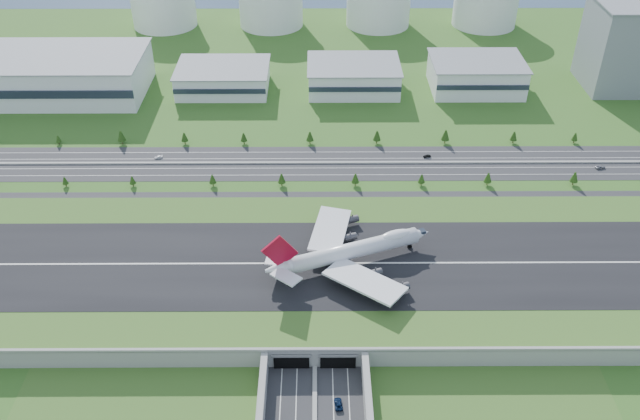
{
  "coord_description": "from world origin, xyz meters",
  "views": [
    {
      "loc": [
        1.03,
        -220.69,
        190.92
      ],
      "look_at": [
        2.36,
        35.0,
        11.12
      ],
      "focal_mm": 38.0,
      "sensor_mm": 36.0,
      "label": 1
    }
  ],
  "objects_px": {
    "boeing_747": "(350,251)",
    "car_2": "(338,404)",
    "office_tower": "(626,45)",
    "fuel_tank_a": "(163,3)",
    "car_5": "(427,156)",
    "car_6": "(600,167)",
    "car_7": "(158,157)"
  },
  "relations": [
    {
      "from": "office_tower",
      "to": "car_6",
      "type": "height_order",
      "value": "office_tower"
    },
    {
      "from": "car_6",
      "to": "car_7",
      "type": "xyz_separation_m",
      "value": [
        -239.6,
        11.9,
        -0.08
      ]
    },
    {
      "from": "car_6",
      "to": "car_7",
      "type": "bearing_deg",
      "value": 73.55
    },
    {
      "from": "boeing_747",
      "to": "car_2",
      "type": "xyz_separation_m",
      "value": [
        -6.55,
        -67.8,
        -13.66
      ]
    },
    {
      "from": "car_6",
      "to": "office_tower",
      "type": "bearing_deg",
      "value": -37.37
    },
    {
      "from": "car_2",
      "to": "car_6",
      "type": "distance_m",
      "value": 213.5
    },
    {
      "from": "fuel_tank_a",
      "to": "car_7",
      "type": "bearing_deg",
      "value": -80.84
    },
    {
      "from": "office_tower",
      "to": "boeing_747",
      "type": "distance_m",
      "value": 269.14
    },
    {
      "from": "car_5",
      "to": "car_6",
      "type": "height_order",
      "value": "car_6"
    },
    {
      "from": "car_5",
      "to": "boeing_747",
      "type": "bearing_deg",
      "value": -38.13
    },
    {
      "from": "fuel_tank_a",
      "to": "car_2",
      "type": "bearing_deg",
      "value": -71.25
    },
    {
      "from": "car_2",
      "to": "boeing_747",
      "type": "bearing_deg",
      "value": -101.44
    },
    {
      "from": "office_tower",
      "to": "boeing_747",
      "type": "xyz_separation_m",
      "value": [
        -185.27,
        -194.79,
        -12.91
      ]
    },
    {
      "from": "office_tower",
      "to": "boeing_747",
      "type": "relative_size",
      "value": 0.77
    },
    {
      "from": "car_5",
      "to": "car_6",
      "type": "xyz_separation_m",
      "value": [
        91.55,
        -12.02,
        0.07
      ]
    },
    {
      "from": "office_tower",
      "to": "car_7",
      "type": "bearing_deg",
      "value": -161.8
    },
    {
      "from": "office_tower",
      "to": "boeing_747",
      "type": "bearing_deg",
      "value": -133.56
    },
    {
      "from": "fuel_tank_a",
      "to": "car_6",
      "type": "xyz_separation_m",
      "value": [
        273.32,
        -221.01,
        -16.63
      ]
    },
    {
      "from": "car_7",
      "to": "boeing_747",
      "type": "bearing_deg",
      "value": 25.3
    },
    {
      "from": "office_tower",
      "to": "car_2",
      "type": "relative_size",
      "value": 9.48
    },
    {
      "from": "boeing_747",
      "to": "office_tower",
      "type": "bearing_deg",
      "value": 25.33
    },
    {
      "from": "car_2",
      "to": "car_5",
      "type": "height_order",
      "value": "car_2"
    },
    {
      "from": "boeing_747",
      "to": "car_2",
      "type": "bearing_deg",
      "value": -116.62
    },
    {
      "from": "office_tower",
      "to": "fuel_tank_a",
      "type": "height_order",
      "value": "office_tower"
    },
    {
      "from": "car_7",
      "to": "car_6",
      "type": "bearing_deg",
      "value": 67.36
    },
    {
      "from": "car_2",
      "to": "fuel_tank_a",
      "type": "bearing_deg",
      "value": -77.17
    },
    {
      "from": "car_2",
      "to": "car_7",
      "type": "relative_size",
      "value": 1.27
    },
    {
      "from": "office_tower",
      "to": "car_2",
      "type": "xyz_separation_m",
      "value": [
        -191.82,
        -262.59,
        -26.57
      ]
    },
    {
      "from": "car_2",
      "to": "car_5",
      "type": "relative_size",
      "value": 1.4
    },
    {
      "from": "fuel_tank_a",
      "to": "car_6",
      "type": "distance_m",
      "value": 351.89
    },
    {
      "from": "car_2",
      "to": "car_7",
      "type": "xyz_separation_m",
      "value": [
        -94.46,
        168.48,
        -0.14
      ]
    },
    {
      "from": "office_tower",
      "to": "car_7",
      "type": "relative_size",
      "value": 12.0
    }
  ]
}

